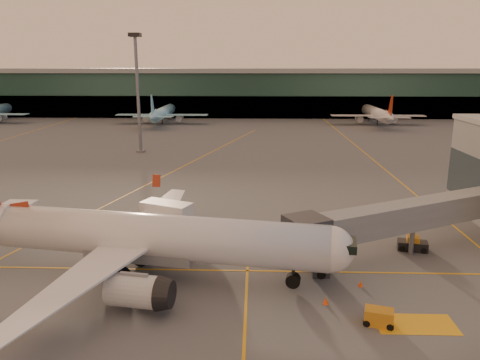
{
  "coord_description": "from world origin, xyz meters",
  "views": [
    {
      "loc": [
        5.69,
        -36.33,
        19.28
      ],
      "look_at": [
        3.76,
        20.92,
        5.0
      ],
      "focal_mm": 35.0,
      "sensor_mm": 36.0,
      "label": 1
    }
  ],
  "objects_px": {
    "catering_truck": "(167,219)",
    "gpu_cart": "(379,317)",
    "main_airplane": "(139,237)",
    "pushback_tug": "(413,244)"
  },
  "relations": [
    {
      "from": "main_airplane",
      "to": "pushback_tug",
      "type": "xyz_separation_m",
      "value": [
        27.32,
        7.22,
        -3.22
      ]
    },
    {
      "from": "gpu_cart",
      "to": "pushback_tug",
      "type": "distance_m",
      "value": 16.65
    },
    {
      "from": "catering_truck",
      "to": "pushback_tug",
      "type": "relative_size",
      "value": 1.85
    },
    {
      "from": "main_airplane",
      "to": "gpu_cart",
      "type": "xyz_separation_m",
      "value": [
        20.0,
        -7.73,
        -3.23
      ]
    },
    {
      "from": "catering_truck",
      "to": "gpu_cart",
      "type": "distance_m",
      "value": 25.76
    },
    {
      "from": "catering_truck",
      "to": "pushback_tug",
      "type": "distance_m",
      "value": 26.69
    },
    {
      "from": "main_airplane",
      "to": "gpu_cart",
      "type": "distance_m",
      "value": 21.68
    },
    {
      "from": "catering_truck",
      "to": "pushback_tug",
      "type": "xyz_separation_m",
      "value": [
        26.54,
        -2.11,
        -1.85
      ]
    },
    {
      "from": "pushback_tug",
      "to": "gpu_cart",
      "type": "bearing_deg",
      "value": -103.32
    },
    {
      "from": "catering_truck",
      "to": "gpu_cart",
      "type": "bearing_deg",
      "value": -18.37
    }
  ]
}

